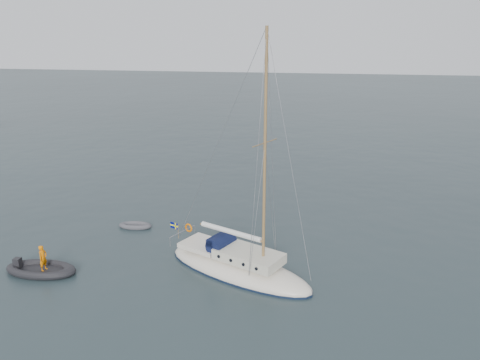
# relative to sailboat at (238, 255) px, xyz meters

# --- Properties ---
(ground) EXTENTS (300.00, 300.00, 0.00)m
(ground) POSITION_rel_sailboat_xyz_m (-0.38, 2.44, -1.11)
(ground) COLOR black
(ground) RESTS_ON ground
(sailboat) EXTENTS (10.27, 3.07, 14.62)m
(sailboat) POSITION_rel_sailboat_xyz_m (0.00, 0.00, 0.00)
(sailboat) COLOR beige
(sailboat) RESTS_ON ground
(dinghy) EXTENTS (2.44, 1.10, 0.35)m
(dinghy) POSITION_rel_sailboat_xyz_m (-8.72, 5.22, -0.95)
(dinghy) COLOR #47474C
(dinghy) RESTS_ON ground
(rib) EXTENTS (4.36, 1.98, 1.80)m
(rib) POSITION_rel_sailboat_xyz_m (-11.51, -2.27, -0.83)
(rib) COLOR black
(rib) RESTS_ON ground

